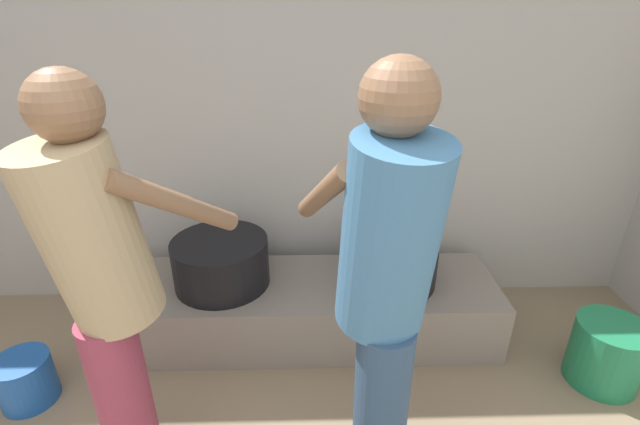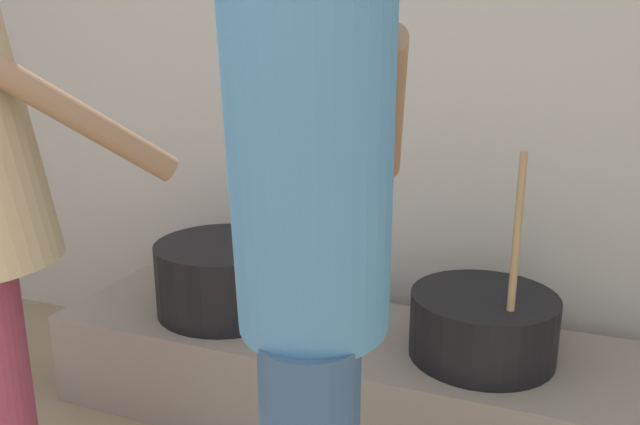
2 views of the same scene
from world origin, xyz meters
name	(u,v)px [view 2 (image 2 of 2)]	position (x,y,z in m)	size (l,w,h in m)	color
block_enclosure_rear	(269,92)	(0.00, 2.69, 1.14)	(5.64, 0.20, 2.27)	#ADA8A0
hearth_ledge	(343,375)	(0.53, 2.17, 0.18)	(2.13, 0.60, 0.35)	slate
cooking_pot_main	(483,325)	(1.01, 2.16, 0.46)	(0.47, 0.47, 0.67)	black
cooking_pot_secondary	(226,276)	(0.05, 2.18, 0.49)	(0.53, 0.53, 0.27)	black
cook_in_blue_shirt	(311,257)	(0.79, 1.25, 0.96)	(0.49, 0.74, 1.67)	navy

